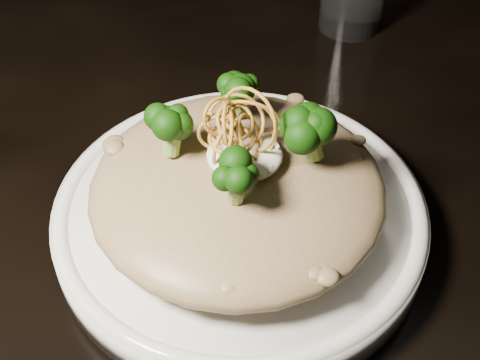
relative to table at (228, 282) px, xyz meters
name	(u,v)px	position (x,y,z in m)	size (l,w,h in m)	color
table	(228,282)	(0.00, 0.00, 0.00)	(1.10, 0.80, 0.75)	black
plate	(240,218)	(0.01, -0.01, 0.10)	(0.28, 0.28, 0.03)	white
risotto	(238,188)	(0.01, -0.02, 0.13)	(0.21, 0.21, 0.05)	brown
broccoli	(239,127)	(0.01, -0.01, 0.18)	(0.14, 0.14, 0.05)	black
cheese	(245,155)	(0.01, -0.02, 0.17)	(0.05, 0.05, 0.01)	white
shallots	(235,117)	(0.01, -0.01, 0.19)	(0.06, 0.06, 0.04)	olive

